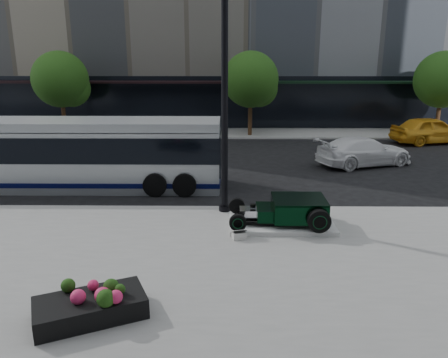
{
  "coord_description": "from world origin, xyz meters",
  "views": [
    {
      "loc": [
        -0.47,
        -17.34,
        5.56
      ],
      "look_at": [
        -0.64,
        -2.11,
        1.2
      ],
      "focal_mm": 35.0,
      "sensor_mm": 36.0,
      "label": 1
    }
  ],
  "objects_px": {
    "transit_bus": "(80,153)",
    "white_sedan": "(364,151)",
    "hot_rod": "(292,209)",
    "lamppost": "(225,114)",
    "flower_planter": "(90,306)",
    "yellow_taxi": "(431,130)"
  },
  "relations": [
    {
      "from": "hot_rod",
      "to": "lamppost",
      "type": "xyz_separation_m",
      "value": [
        -2.21,
        1.45,
        2.89
      ]
    },
    {
      "from": "yellow_taxi",
      "to": "hot_rod",
      "type": "bearing_deg",
      "value": 130.15
    },
    {
      "from": "hot_rod",
      "to": "white_sedan",
      "type": "height_order",
      "value": "white_sedan"
    },
    {
      "from": "hot_rod",
      "to": "white_sedan",
      "type": "xyz_separation_m",
      "value": [
        4.93,
        8.74,
        0.04
      ]
    },
    {
      "from": "flower_planter",
      "to": "white_sedan",
      "type": "xyz_separation_m",
      "value": [
        9.95,
        13.98,
        0.35
      ]
    },
    {
      "from": "hot_rod",
      "to": "flower_planter",
      "type": "xyz_separation_m",
      "value": [
        -5.02,
        -5.24,
        -0.31
      ]
    },
    {
      "from": "lamppost",
      "to": "flower_planter",
      "type": "height_order",
      "value": "lamppost"
    },
    {
      "from": "flower_planter",
      "to": "yellow_taxi",
      "type": "bearing_deg",
      "value": 51.2
    },
    {
      "from": "lamppost",
      "to": "white_sedan",
      "type": "height_order",
      "value": "lamppost"
    },
    {
      "from": "flower_planter",
      "to": "yellow_taxi",
      "type": "height_order",
      "value": "yellow_taxi"
    },
    {
      "from": "lamppost",
      "to": "yellow_taxi",
      "type": "bearing_deg",
      "value": 45.01
    },
    {
      "from": "flower_planter",
      "to": "white_sedan",
      "type": "relative_size",
      "value": 0.5
    },
    {
      "from": "flower_planter",
      "to": "transit_bus",
      "type": "height_order",
      "value": "transit_bus"
    },
    {
      "from": "hot_rod",
      "to": "transit_bus",
      "type": "relative_size",
      "value": 0.27
    },
    {
      "from": "hot_rod",
      "to": "transit_bus",
      "type": "height_order",
      "value": "transit_bus"
    },
    {
      "from": "lamppost",
      "to": "flower_planter",
      "type": "xyz_separation_m",
      "value": [
        -2.81,
        -6.69,
        -3.2
      ]
    },
    {
      "from": "yellow_taxi",
      "to": "white_sedan",
      "type": "bearing_deg",
      "value": 121.33
    },
    {
      "from": "white_sedan",
      "to": "transit_bus",
      "type": "bearing_deg",
      "value": 87.13
    },
    {
      "from": "transit_bus",
      "to": "white_sedan",
      "type": "xyz_separation_m",
      "value": [
        13.37,
        4.01,
        -0.75
      ]
    },
    {
      "from": "flower_planter",
      "to": "transit_bus",
      "type": "distance_m",
      "value": 10.59
    },
    {
      "from": "transit_bus",
      "to": "yellow_taxi",
      "type": "distance_m",
      "value": 21.77
    },
    {
      "from": "transit_bus",
      "to": "white_sedan",
      "type": "relative_size",
      "value": 2.39
    }
  ]
}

